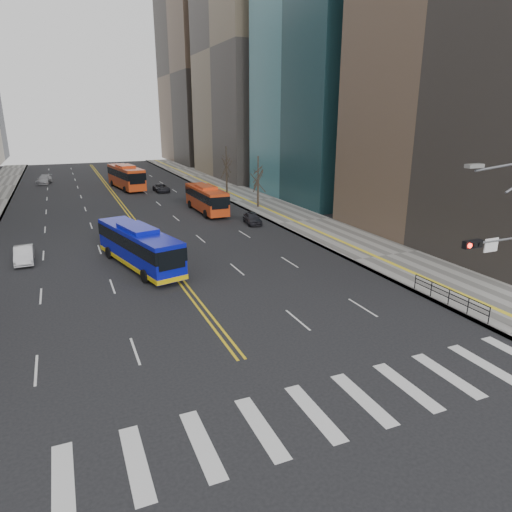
{
  "coord_description": "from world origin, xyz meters",
  "views": [
    {
      "loc": [
        -7.19,
        -13.57,
        11.54
      ],
      "look_at": [
        2.7,
        9.55,
        3.75
      ],
      "focal_mm": 32.0,
      "sensor_mm": 36.0,
      "label": 1
    }
  ],
  "objects": [
    {
      "name": "red_bus_near",
      "position": [
        9.04,
        39.97,
        1.84
      ],
      "size": [
        2.72,
        10.37,
        3.3
      ],
      "color": "red",
      "rests_on": "ground"
    },
    {
      "name": "red_bus_far",
      "position": [
        2.65,
        63.1,
        2.13
      ],
      "size": [
        4.48,
        12.48,
        3.84
      ],
      "color": "red",
      "rests_on": "ground"
    },
    {
      "name": "car_silver",
      "position": [
        -9.81,
        74.34,
        0.73
      ],
      "size": [
        3.0,
        5.32,
        1.45
      ],
      "primitive_type": "imported",
      "rotation": [
        0.0,
        0.0,
        -0.2
      ],
      "color": "gray",
      "rests_on": "ground"
    },
    {
      "name": "signal_mast",
      "position": [
        13.77,
        2.0,
        4.86
      ],
      "size": [
        5.37,
        0.37,
        9.39
      ],
      "color": "gray",
      "rests_on": "ground"
    },
    {
      "name": "car_dark_far",
      "position": [
        7.2,
        57.77,
        0.6
      ],
      "size": [
        2.14,
        4.38,
        1.2
      ],
      "primitive_type": "imported",
      "rotation": [
        0.0,
        0.0,
        0.04
      ],
      "color": "black",
      "rests_on": "ground"
    },
    {
      "name": "ground",
      "position": [
        0.0,
        0.0,
        0.0
      ],
      "size": [
        220.0,
        220.0,
        0.0
      ],
      "primitive_type": "plane",
      "color": "black"
    },
    {
      "name": "car_dark_mid",
      "position": [
        11.8,
        31.9,
        0.65
      ],
      "size": [
        2.09,
        3.98,
        1.29
      ],
      "primitive_type": "imported",
      "rotation": [
        0.0,
        0.0,
        -0.15
      ],
      "color": "black",
      "rests_on": "ground"
    },
    {
      "name": "car_white",
      "position": [
        -10.64,
        26.46,
        0.66
      ],
      "size": [
        1.51,
        4.07,
        1.33
      ],
      "primitive_type": "imported",
      "rotation": [
        0.0,
        0.0,
        0.03
      ],
      "color": "silver",
      "rests_on": "ground"
    },
    {
      "name": "street_trees",
      "position": [
        -7.18,
        34.55,
        4.87
      ],
      "size": [
        35.2,
        47.2,
        7.6
      ],
      "color": "#30251D",
      "rests_on": "ground"
    },
    {
      "name": "pedestrian_railing",
      "position": [
        14.3,
        6.0,
        0.82
      ],
      "size": [
        0.06,
        6.06,
        1.02
      ],
      "color": "black",
      "rests_on": "sidewalk_right"
    },
    {
      "name": "blue_bus",
      "position": [
        -2.15,
        21.61,
        1.74
      ],
      "size": [
        5.05,
        11.61,
        3.32
      ],
      "color": "#0A11A4",
      "rests_on": "ground"
    },
    {
      "name": "centerline",
      "position": [
        0.0,
        55.0,
        0.01
      ],
      "size": [
        0.55,
        100.0,
        0.01
      ],
      "color": "gold",
      "rests_on": "ground"
    },
    {
      "name": "office_towers",
      "position": [
        0.12,
        68.51,
        23.92
      ],
      "size": [
        83.0,
        134.0,
        58.0
      ],
      "color": "#979799",
      "rests_on": "ground"
    },
    {
      "name": "crosswalk",
      "position": [
        0.0,
        0.0,
        0.01
      ],
      "size": [
        26.7,
        4.0,
        0.01
      ],
      "color": "silver",
      "rests_on": "ground"
    },
    {
      "name": "sidewalk_right",
      "position": [
        17.5,
        45.0,
        0.07
      ],
      "size": [
        7.0,
        130.0,
        0.15
      ],
      "primitive_type": "cube",
      "color": "slate",
      "rests_on": "ground"
    }
  ]
}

